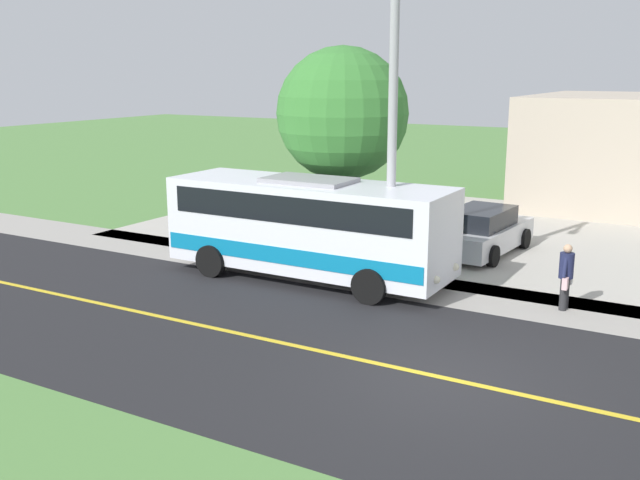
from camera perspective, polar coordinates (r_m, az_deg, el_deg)
ground_plane at (r=14.09m, az=9.70°, el=-10.60°), size 120.00×120.00×0.00m
road_surface at (r=14.09m, az=9.70°, el=-10.58°), size 8.00×100.00×0.01m
sidewalk at (r=18.76m, az=15.27°, el=-4.76°), size 2.40×100.00×0.01m
road_centre_line at (r=14.08m, az=9.70°, el=-10.56°), size 0.16×100.00×0.00m
shuttle_bus_front at (r=19.86m, az=-0.86°, el=1.29°), size 2.71×7.99×2.79m
pedestrian_with_bags at (r=18.38m, az=18.64°, el=-2.59°), size 0.72×0.34×1.61m
street_light_pole at (r=18.75m, az=5.58°, el=10.90°), size 1.97×0.24×8.99m
parked_car_near at (r=23.33m, az=12.49°, el=0.63°), size 4.53×2.28×1.45m
tree_curbside at (r=22.23m, az=1.78°, el=9.79°), size 3.99×3.99×6.33m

